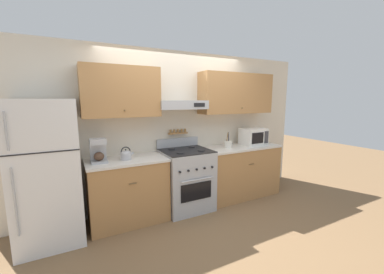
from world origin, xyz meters
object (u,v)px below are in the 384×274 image
refrigerator (47,173)px  utensil_crock (228,144)px  stove_range (186,179)px  tea_kettle (126,155)px  microwave (253,136)px  coffee_maker (98,151)px

refrigerator → utensil_crock: size_ratio=6.42×
stove_range → tea_kettle: stove_range is taller
refrigerator → tea_kettle: 0.96m
microwave → refrigerator: bearing=-179.2°
stove_range → refrigerator: refrigerator is taller
stove_range → coffee_maker: bearing=178.5°
tea_kettle → coffee_maker: 0.37m
stove_range → utensil_crock: (0.82, 0.01, 0.50)m
stove_range → refrigerator: (-1.90, -0.02, 0.40)m
tea_kettle → utensil_crock: (1.76, 0.00, -0.00)m
refrigerator → coffee_maker: size_ratio=5.50×
microwave → utensil_crock: 0.60m
coffee_maker → utensil_crock: coffee_maker is taller
tea_kettle → microwave: bearing=0.4°
tea_kettle → microwave: 2.35m
tea_kettle → stove_range: bearing=-0.5°
microwave → utensil_crock: bearing=-178.3°
coffee_maker → stove_range: bearing=-1.5°
tea_kettle → coffee_maker: (-0.36, 0.03, 0.09)m
tea_kettle → microwave: microwave is taller
coffee_maker → utensil_crock: (2.12, -0.03, -0.09)m
coffee_maker → refrigerator: bearing=-174.7°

